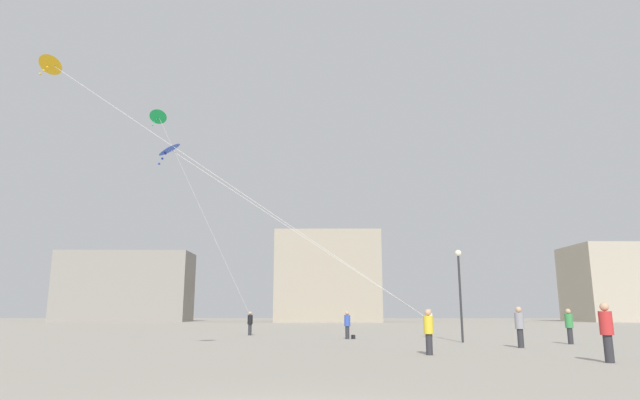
{
  "coord_description": "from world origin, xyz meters",
  "views": [
    {
      "loc": [
        0.77,
        -8.05,
        1.52
      ],
      "look_at": [
        0.0,
        15.83,
        6.59
      ],
      "focal_mm": 29.91,
      "sensor_mm": 36.0,
      "label": 1
    }
  ],
  "objects_px": {
    "kite_cobalt_diamond": "(172,151)",
    "kite_emerald_diamond": "(159,118)",
    "person_in_grey": "(520,325)",
    "person_in_yellow": "(429,330)",
    "building_right_hall": "(633,283)",
    "lamppost_east": "(459,279)",
    "person_in_black": "(250,322)",
    "person_in_blue": "(347,324)",
    "kite_amber_diamond": "(57,68)",
    "handbag_beside_flyer": "(353,337)",
    "person_in_green": "(569,325)",
    "building_left_hall": "(125,287)",
    "person_in_white": "(430,322)",
    "person_in_red": "(607,329)",
    "building_centre_hall": "(327,278)"
  },
  "relations": [
    {
      "from": "kite_amber_diamond",
      "to": "lamppost_east",
      "type": "relative_size",
      "value": 3.34
    },
    {
      "from": "person_in_white",
      "to": "person_in_black",
      "type": "bearing_deg",
      "value": 130.79
    },
    {
      "from": "person_in_green",
      "to": "lamppost_east",
      "type": "height_order",
      "value": "lamppost_east"
    },
    {
      "from": "handbag_beside_flyer",
      "to": "person_in_yellow",
      "type": "bearing_deg",
      "value": -78.68
    },
    {
      "from": "handbag_beside_flyer",
      "to": "kite_amber_diamond",
      "type": "bearing_deg",
      "value": -137.89
    },
    {
      "from": "handbag_beside_flyer",
      "to": "kite_cobalt_diamond",
      "type": "bearing_deg",
      "value": -124.01
    },
    {
      "from": "person_in_yellow",
      "to": "building_right_hall",
      "type": "bearing_deg",
      "value": 79.36
    },
    {
      "from": "person_in_red",
      "to": "lamppost_east",
      "type": "height_order",
      "value": "lamppost_east"
    },
    {
      "from": "person_in_black",
      "to": "person_in_yellow",
      "type": "bearing_deg",
      "value": 135.97
    },
    {
      "from": "person_in_blue",
      "to": "person_in_grey",
      "type": "height_order",
      "value": "person_in_grey"
    },
    {
      "from": "building_centre_hall",
      "to": "person_in_white",
      "type": "bearing_deg",
      "value": -82.7
    },
    {
      "from": "person_in_grey",
      "to": "kite_amber_diamond",
      "type": "relative_size",
      "value": 0.11
    },
    {
      "from": "person_in_white",
      "to": "kite_emerald_diamond",
      "type": "xyz_separation_m",
      "value": [
        -18.19,
        -0.73,
        13.76
      ]
    },
    {
      "from": "kite_emerald_diamond",
      "to": "building_right_hall",
      "type": "distance_m",
      "value": 89.99
    },
    {
      "from": "kite_emerald_diamond",
      "to": "lamppost_east",
      "type": "distance_m",
      "value": 22.71
    },
    {
      "from": "person_in_grey",
      "to": "kite_cobalt_diamond",
      "type": "distance_m",
      "value": 17.05
    },
    {
      "from": "building_centre_hall",
      "to": "person_in_blue",
      "type": "bearing_deg",
      "value": -87.85
    },
    {
      "from": "kite_amber_diamond",
      "to": "kite_emerald_diamond",
      "type": "bearing_deg",
      "value": 90.84
    },
    {
      "from": "kite_emerald_diamond",
      "to": "person_in_white",
      "type": "bearing_deg",
      "value": 2.28
    },
    {
      "from": "person_in_green",
      "to": "kite_amber_diamond",
      "type": "relative_size",
      "value": 0.11
    },
    {
      "from": "person_in_blue",
      "to": "person_in_grey",
      "type": "bearing_deg",
      "value": -141.05
    },
    {
      "from": "person_in_green",
      "to": "building_right_hall",
      "type": "distance_m",
      "value": 80.38
    },
    {
      "from": "handbag_beside_flyer",
      "to": "building_centre_hall",
      "type": "bearing_deg",
      "value": 92.47
    },
    {
      "from": "lamppost_east",
      "to": "person_in_green",
      "type": "bearing_deg",
      "value": -15.86
    },
    {
      "from": "person_in_green",
      "to": "building_left_hall",
      "type": "bearing_deg",
      "value": 150.95
    },
    {
      "from": "person_in_green",
      "to": "kite_emerald_diamond",
      "type": "distance_m",
      "value": 28.37
    },
    {
      "from": "person_in_grey",
      "to": "lamppost_east",
      "type": "distance_m",
      "value": 5.15
    },
    {
      "from": "building_left_hall",
      "to": "person_in_yellow",
      "type": "bearing_deg",
      "value": -61.02
    },
    {
      "from": "person_in_yellow",
      "to": "kite_emerald_diamond",
      "type": "distance_m",
      "value": 25.17
    },
    {
      "from": "person_in_red",
      "to": "building_right_hall",
      "type": "height_order",
      "value": "building_right_hall"
    },
    {
      "from": "kite_emerald_diamond",
      "to": "handbag_beside_flyer",
      "type": "bearing_deg",
      "value": -7.78
    },
    {
      "from": "building_left_hall",
      "to": "building_centre_hall",
      "type": "relative_size",
      "value": 1.29
    },
    {
      "from": "person_in_yellow",
      "to": "lamppost_east",
      "type": "bearing_deg",
      "value": 91.71
    },
    {
      "from": "kite_cobalt_diamond",
      "to": "handbag_beside_flyer",
      "type": "height_order",
      "value": "kite_cobalt_diamond"
    },
    {
      "from": "person_in_yellow",
      "to": "kite_cobalt_diamond",
      "type": "relative_size",
      "value": 0.15
    },
    {
      "from": "person_in_grey",
      "to": "handbag_beside_flyer",
      "type": "bearing_deg",
      "value": -8.95
    },
    {
      "from": "person_in_black",
      "to": "building_left_hall",
      "type": "bearing_deg",
      "value": -43.67
    },
    {
      "from": "kite_cobalt_diamond",
      "to": "building_right_hall",
      "type": "bearing_deg",
      "value": 51.98
    },
    {
      "from": "person_in_green",
      "to": "building_left_hall",
      "type": "relative_size",
      "value": 0.07
    },
    {
      "from": "person_in_red",
      "to": "kite_cobalt_diamond",
      "type": "distance_m",
      "value": 17.32
    },
    {
      "from": "kite_emerald_diamond",
      "to": "kite_cobalt_diamond",
      "type": "distance_m",
      "value": 15.86
    },
    {
      "from": "person_in_blue",
      "to": "building_left_hall",
      "type": "distance_m",
      "value": 73.21
    },
    {
      "from": "kite_cobalt_diamond",
      "to": "kite_emerald_diamond",
      "type": "bearing_deg",
      "value": 111.89
    },
    {
      "from": "person_in_blue",
      "to": "kite_emerald_diamond",
      "type": "relative_size",
      "value": 0.12
    },
    {
      "from": "kite_amber_diamond",
      "to": "building_right_hall",
      "type": "height_order",
      "value": "building_right_hall"
    },
    {
      "from": "building_centre_hall",
      "to": "building_left_hall",
      "type": "bearing_deg",
      "value": -179.26
    },
    {
      "from": "person_in_white",
      "to": "kite_amber_diamond",
      "type": "bearing_deg",
      "value": -179.02
    },
    {
      "from": "person_in_black",
      "to": "kite_emerald_diamond",
      "type": "relative_size",
      "value": 0.12
    },
    {
      "from": "person_in_white",
      "to": "building_right_hall",
      "type": "xyz_separation_m",
      "value": [
        46.32,
        61.5,
        5.66
      ]
    },
    {
      "from": "person_in_blue",
      "to": "kite_emerald_diamond",
      "type": "height_order",
      "value": "kite_emerald_diamond"
    }
  ]
}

